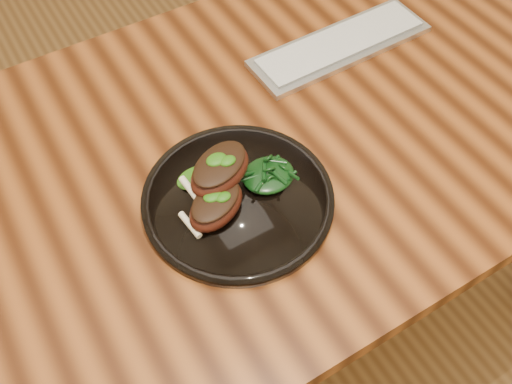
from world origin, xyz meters
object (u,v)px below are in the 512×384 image
at_px(lamb_chop_front, 216,205).
at_px(greens_heap, 268,173).
at_px(keyboard, 340,45).
at_px(plate, 238,199).
at_px(desk, 240,175).

distance_m(lamb_chop_front, greens_heap, 0.11).
relative_size(greens_heap, keyboard, 0.23).
xyz_separation_m(plate, keyboard, (0.36, 0.22, -0.00)).
xyz_separation_m(desk, lamb_chop_front, (-0.11, -0.12, 0.12)).
bearing_deg(plate, lamb_chop_front, -166.08).
height_order(desk, keyboard, keyboard).
relative_size(lamb_chop_front, greens_heap, 1.43).
bearing_deg(desk, lamb_chop_front, -132.35).
height_order(lamb_chop_front, greens_heap, lamb_chop_front).
bearing_deg(plate, keyboard, 31.50).
bearing_deg(keyboard, plate, -148.50).
relative_size(desk, keyboard, 4.24).
height_order(plate, greens_heap, greens_heap).
relative_size(desk, lamb_chop_front, 12.97).
distance_m(lamb_chop_front, keyboard, 0.47).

